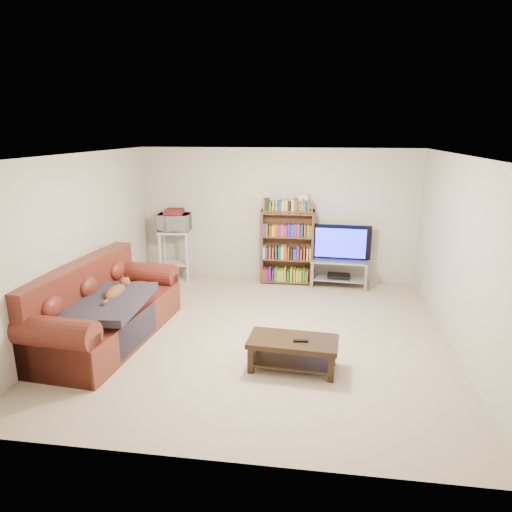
% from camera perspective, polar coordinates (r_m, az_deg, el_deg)
% --- Properties ---
extents(floor, '(5.00, 5.00, 0.00)m').
position_cam_1_polar(floor, '(6.32, 0.39, -9.78)').
color(floor, beige).
rests_on(floor, ground).
extents(ceiling, '(5.00, 5.00, 0.00)m').
position_cam_1_polar(ceiling, '(5.73, 0.44, 12.51)').
color(ceiling, white).
rests_on(ceiling, ground).
extents(wall_back, '(5.00, 0.00, 5.00)m').
position_cam_1_polar(wall_back, '(8.34, 2.72, 5.11)').
color(wall_back, beige).
rests_on(wall_back, ground).
extents(wall_front, '(5.00, 0.00, 5.00)m').
position_cam_1_polar(wall_front, '(3.58, -5.01, -9.25)').
color(wall_front, beige).
rests_on(wall_front, ground).
extents(wall_left, '(0.00, 5.00, 5.00)m').
position_cam_1_polar(wall_left, '(6.71, -21.27, 1.51)').
color(wall_left, beige).
rests_on(wall_left, ground).
extents(wall_right, '(0.00, 5.00, 5.00)m').
position_cam_1_polar(wall_right, '(6.11, 24.33, -0.09)').
color(wall_right, beige).
rests_on(wall_right, ground).
extents(sofa, '(1.24, 2.48, 1.02)m').
position_cam_1_polar(sofa, '(6.41, -18.72, -6.83)').
color(sofa, maroon).
rests_on(sofa, floor).
extents(blanket, '(0.93, 1.21, 0.20)m').
position_cam_1_polar(blanket, '(6.10, -18.14, -5.54)').
color(blanket, '#302D38').
rests_on(blanket, sofa).
extents(cat, '(0.32, 0.67, 0.20)m').
position_cam_1_polar(cat, '(6.26, -17.17, -4.35)').
color(cat, brown).
rests_on(cat, sofa).
extents(coffee_table, '(1.06, 0.59, 0.37)m').
position_cam_1_polar(coffee_table, '(5.40, 4.63, -11.40)').
color(coffee_table, black).
rests_on(coffee_table, floor).
extents(remote, '(0.17, 0.06, 0.02)m').
position_cam_1_polar(remote, '(5.29, 5.61, -10.50)').
color(remote, black).
rests_on(remote, coffee_table).
extents(tv_stand, '(1.01, 0.50, 0.49)m').
position_cam_1_polar(tv_stand, '(8.20, 10.36, -1.54)').
color(tv_stand, '#999EA3').
rests_on(tv_stand, floor).
extents(television, '(1.06, 0.20, 0.61)m').
position_cam_1_polar(television, '(8.08, 10.52, 1.60)').
color(television, black).
rests_on(television, tv_stand).
extents(dvd_player, '(0.41, 0.30, 0.06)m').
position_cam_1_polar(dvd_player, '(8.24, 10.31, -2.49)').
color(dvd_player, black).
rests_on(dvd_player, tv_stand).
extents(bookshelf, '(0.93, 0.29, 1.35)m').
position_cam_1_polar(bookshelf, '(8.17, 3.95, 1.26)').
color(bookshelf, '#54341D').
rests_on(bookshelf, floor).
extents(shelf_clutter, '(0.68, 0.21, 0.28)m').
position_cam_1_polar(shelf_clutter, '(8.03, 4.76, 6.50)').
color(shelf_clutter, silver).
rests_on(shelf_clutter, bookshelf).
extents(microwave_stand, '(0.61, 0.47, 0.92)m').
position_cam_1_polar(microwave_stand, '(8.56, -10.01, 0.97)').
color(microwave_stand, silver).
rests_on(microwave_stand, floor).
extents(microwave, '(0.60, 0.44, 0.31)m').
position_cam_1_polar(microwave, '(8.46, -10.17, 4.17)').
color(microwave, silver).
rests_on(microwave, microwave_stand).
extents(game_boxes, '(0.36, 0.32, 0.05)m').
position_cam_1_polar(game_boxes, '(8.42, -10.22, 5.38)').
color(game_boxes, maroon).
rests_on(game_boxes, microwave).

